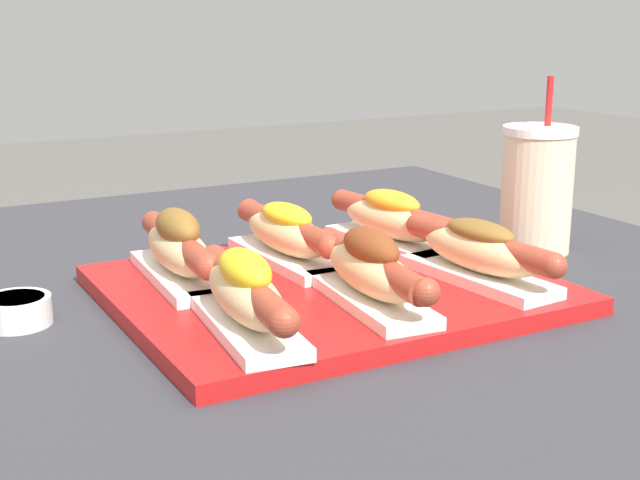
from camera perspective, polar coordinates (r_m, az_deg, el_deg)
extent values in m
cube|color=red|center=(0.94, 0.59, -3.17)|extent=(0.44, 0.37, 0.02)
cube|color=white|center=(0.80, -4.76, -5.38)|extent=(0.08, 0.19, 0.01)
ellipsoid|color=#E5C184|center=(0.79, -4.80, -3.47)|extent=(0.07, 0.17, 0.04)
cylinder|color=#9E3D28|center=(0.79, -4.82, -2.97)|extent=(0.05, 0.20, 0.03)
sphere|color=#9E3D28|center=(0.70, -2.30, -5.28)|extent=(0.03, 0.03, 0.03)
sphere|color=#9E3D28|center=(0.88, -6.80, -1.14)|extent=(0.03, 0.03, 0.03)
ellipsoid|color=yellow|center=(0.78, -4.84, -1.86)|extent=(0.05, 0.09, 0.03)
cube|color=white|center=(0.86, 3.22, -3.74)|extent=(0.08, 0.19, 0.01)
ellipsoid|color=#E5C184|center=(0.86, 3.25, -1.96)|extent=(0.06, 0.17, 0.04)
cylinder|color=#9E3D28|center=(0.85, 3.26, -1.50)|extent=(0.05, 0.20, 0.03)
sphere|color=#9E3D28|center=(0.77, 6.54, -3.39)|extent=(0.03, 0.03, 0.03)
sphere|color=#9E3D28|center=(0.94, 0.58, 0.05)|extent=(0.03, 0.03, 0.03)
ellipsoid|color=brown|center=(0.85, 3.27, -0.43)|extent=(0.05, 0.09, 0.03)
cube|color=white|center=(0.95, 10.10, -2.28)|extent=(0.08, 0.19, 0.01)
ellipsoid|color=#E5C184|center=(0.94, 10.17, -0.65)|extent=(0.06, 0.17, 0.04)
cylinder|color=#9E3D28|center=(0.94, 10.19, -0.23)|extent=(0.05, 0.20, 0.03)
sphere|color=#9E3D28|center=(0.87, 14.74, -1.62)|extent=(0.03, 0.03, 0.03)
sphere|color=#9E3D28|center=(1.01, 6.27, 0.98)|extent=(0.03, 0.03, 0.03)
ellipsoid|color=brown|center=(0.93, 10.23, 0.56)|extent=(0.05, 0.09, 0.02)
cube|color=white|center=(0.95, -8.98, -2.22)|extent=(0.07, 0.19, 0.01)
ellipsoid|color=#E5C184|center=(0.94, -9.04, -0.59)|extent=(0.06, 0.17, 0.04)
cylinder|color=#9E3D28|center=(0.94, -9.06, -0.17)|extent=(0.04, 0.20, 0.03)
sphere|color=#9E3D28|center=(0.85, -7.17, -1.73)|extent=(0.03, 0.03, 0.03)
sphere|color=#9E3D28|center=(1.03, -10.62, 1.12)|extent=(0.03, 0.03, 0.03)
ellipsoid|color=brown|center=(0.93, -9.10, 0.84)|extent=(0.05, 0.09, 0.04)
cube|color=white|center=(1.00, -2.20, -1.09)|extent=(0.07, 0.19, 0.01)
ellipsoid|color=#E5C184|center=(1.00, -2.21, 0.46)|extent=(0.05, 0.16, 0.04)
cylinder|color=#9E3D28|center=(0.99, -2.22, 0.86)|extent=(0.03, 0.20, 0.03)
sphere|color=#9E3D28|center=(0.91, 0.78, -0.42)|extent=(0.03, 0.03, 0.03)
sphere|color=#9E3D28|center=(1.08, -4.74, 1.94)|extent=(0.03, 0.03, 0.03)
ellipsoid|color=yellow|center=(0.99, -2.22, 1.64)|extent=(0.04, 0.09, 0.02)
cube|color=white|center=(1.07, 4.63, -0.16)|extent=(0.08, 0.19, 0.01)
ellipsoid|color=#E5C184|center=(1.06, 4.67, 1.30)|extent=(0.07, 0.17, 0.04)
cylinder|color=#9E3D28|center=(1.06, 4.67, 1.68)|extent=(0.05, 0.20, 0.03)
sphere|color=#9E3D28|center=(0.99, 8.44, 0.61)|extent=(0.03, 0.03, 0.03)
sphere|color=#9E3D28|center=(1.13, 1.39, 2.59)|extent=(0.03, 0.03, 0.03)
ellipsoid|color=gold|center=(1.06, 4.69, 2.44)|extent=(0.05, 0.09, 0.03)
cylinder|color=silver|center=(0.91, -18.83, -4.32)|extent=(0.07, 0.07, 0.03)
cylinder|color=red|center=(0.90, -18.88, -3.78)|extent=(0.05, 0.05, 0.01)
cylinder|color=beige|center=(1.13, 13.69, 2.91)|extent=(0.09, 0.09, 0.15)
cylinder|color=white|center=(1.12, 13.93, 6.82)|extent=(0.09, 0.09, 0.01)
cylinder|color=red|center=(1.13, 14.46, 8.61)|extent=(0.01, 0.01, 0.06)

